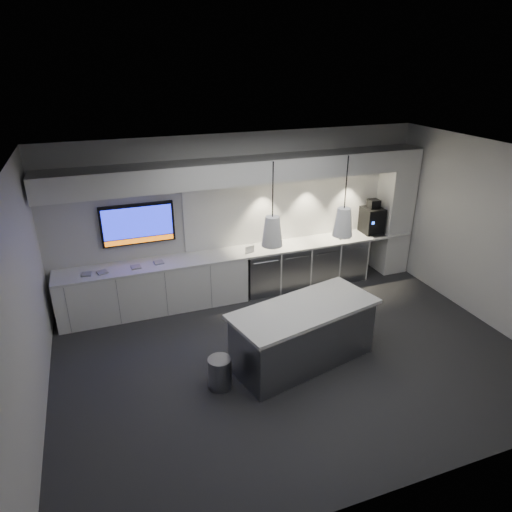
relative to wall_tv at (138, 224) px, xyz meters
name	(u,v)px	position (x,y,z in m)	size (l,w,h in m)	color
floor	(294,357)	(1.90, -2.45, -1.56)	(7.00, 7.00, 0.00)	#2A2A2D
ceiling	(302,161)	(1.90, -2.45, 1.44)	(7.00, 7.00, 0.00)	black
wall_back	(242,214)	(1.90, 0.05, -0.06)	(7.00, 7.00, 0.00)	silver
wall_front	(412,376)	(1.90, -4.95, -0.06)	(7.00, 7.00, 0.00)	silver
wall_left	(22,312)	(-1.60, -2.45, -0.06)	(7.00, 7.00, 0.00)	silver
wall_right	(492,237)	(5.40, -2.45, -0.06)	(7.00, 7.00, 0.00)	silver
back_counter	(247,251)	(1.90, -0.27, -0.68)	(6.80, 0.65, 0.04)	white
left_base_cabinets	(155,288)	(0.15, -0.27, -1.13)	(3.30, 0.63, 0.86)	white
fridge_unit_a	(260,271)	(2.15, -0.27, -1.13)	(0.60, 0.61, 0.85)	gray
fridge_unit_b	(290,267)	(2.78, -0.27, -1.13)	(0.60, 0.61, 0.85)	gray
fridge_unit_c	(319,262)	(3.41, -0.27, -1.13)	(0.60, 0.61, 0.85)	gray
fridge_unit_d	(346,258)	(4.04, -0.27, -1.13)	(0.60, 0.61, 0.85)	gray
backsplash	(300,206)	(3.10, 0.03, -0.01)	(4.60, 0.03, 1.30)	white
soffit	(246,170)	(1.90, -0.25, 0.84)	(6.90, 0.60, 0.40)	white
column	(394,211)	(5.10, -0.25, -0.26)	(0.55, 0.55, 2.60)	white
wall_tv	(138,224)	(0.00, 0.00, 0.00)	(1.25, 0.07, 0.72)	black
island	(303,334)	(1.97, -2.57, -1.09)	(2.34, 1.41, 0.92)	gray
bin	(220,373)	(0.65, -2.71, -1.33)	(0.33, 0.33, 0.46)	gray
coffee_machine	(372,219)	(4.58, -0.25, -0.37)	(0.40, 0.56, 0.69)	black
sign_black	(274,244)	(2.41, -0.35, -0.57)	(0.14, 0.02, 0.18)	black
sign_white	(250,249)	(1.90, -0.40, -0.59)	(0.18, 0.02, 0.14)	white
cup_cluster	(344,235)	(3.90, -0.32, -0.59)	(0.25, 0.16, 0.14)	silver
tray_a	(86,274)	(-0.94, -0.34, -0.65)	(0.16, 0.16, 0.03)	#979797
tray_b	(102,272)	(-0.69, -0.35, -0.65)	(0.16, 0.16, 0.03)	#979797
tray_c	(136,267)	(-0.14, -0.34, -0.65)	(0.16, 0.16, 0.03)	#979797
tray_d	(159,262)	(0.26, -0.28, -0.65)	(0.16, 0.16, 0.03)	#979797
pendant_left	(272,231)	(1.45, -2.57, 0.59)	(0.27, 0.27, 1.09)	white
pendant_right	(343,222)	(2.49, -2.57, 0.59)	(0.27, 0.27, 1.09)	white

